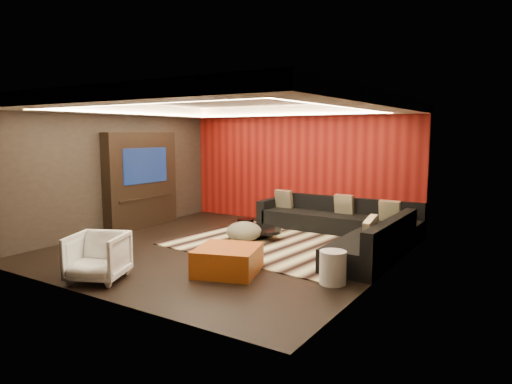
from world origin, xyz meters
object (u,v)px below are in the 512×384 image
Objects in this scene: white_side_table at (333,267)px; orange_ottoman at (228,260)px; drum_stool at (246,228)px; sectional_sofa at (349,229)px; coffee_table at (258,232)px; armchair at (98,257)px.

white_side_table reaches higher than orange_ottoman.
drum_stool is at bearing 117.00° from orange_ottoman.
orange_ottoman is 3.15m from sectional_sofa.
sectional_sofa is at bearing 106.22° from white_side_table.
white_side_table is at bearing -37.31° from coffee_table.
white_side_table is 0.52× the size of orange_ottoman.
coffee_table is at bearing 51.25° from drum_stool.
sectional_sofa is at bearing 38.37° from armchair.
sectional_sofa is (0.83, 3.04, 0.05)m from orange_ottoman.
orange_ottoman is at bearing -165.75° from white_side_table.
orange_ottoman is (0.90, -2.31, 0.08)m from coffee_table.
white_side_table is at bearing 5.54° from armchair.
sectional_sofa reaches higher than drum_stool.
sectional_sofa is at bearing 74.70° from orange_ottoman.
coffee_table is at bearing 57.40° from armchair.
drum_stool is 2.35m from orange_ottoman.
sectional_sofa reaches higher than white_side_table.
armchair reaches higher than white_side_table.
orange_ottoman reaches higher than coffee_table.
sectional_sofa reaches higher than orange_ottoman.
armchair is at bearing -117.36° from sectional_sofa.
white_side_table is at bearing -32.37° from drum_stool.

